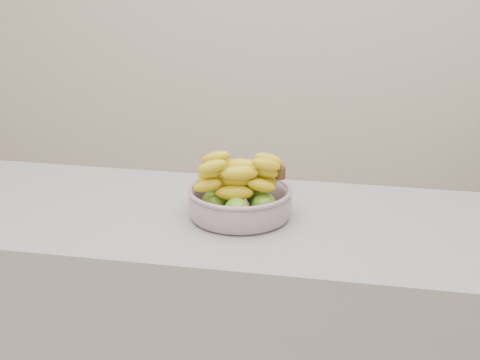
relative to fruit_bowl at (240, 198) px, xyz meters
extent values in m
cylinder|color=#A3B3C4|center=(0.00, 0.00, -0.05)|extent=(0.23, 0.23, 0.01)
torus|color=#A3B3C4|center=(0.00, 0.00, 0.02)|extent=(0.27, 0.27, 0.01)
sphere|color=#4E8316|center=(0.00, -0.07, -0.01)|extent=(0.07, 0.07, 0.07)
sphere|color=#4E8316|center=(0.06, -0.01, -0.01)|extent=(0.07, 0.07, 0.07)
sphere|color=#4E8316|center=(0.04, 0.06, -0.01)|extent=(0.07, 0.07, 0.07)
sphere|color=#4E8316|center=(-0.04, 0.05, -0.01)|extent=(0.07, 0.07, 0.07)
sphere|color=#4E8316|center=(-0.06, -0.02, -0.01)|extent=(0.07, 0.07, 0.07)
ellipsoid|color=yellow|center=(-0.01, -0.04, 0.03)|extent=(0.17, 0.07, 0.04)
ellipsoid|color=yellow|center=(-0.01, 0.00, 0.03)|extent=(0.17, 0.05, 0.04)
ellipsoid|color=yellow|center=(-0.01, 0.04, 0.03)|extent=(0.17, 0.05, 0.04)
ellipsoid|color=yellow|center=(0.00, -0.02, 0.06)|extent=(0.17, 0.08, 0.04)
ellipsoid|color=yellow|center=(0.00, 0.02, 0.06)|extent=(0.17, 0.06, 0.04)
ellipsoid|color=yellow|center=(0.01, 0.00, 0.09)|extent=(0.17, 0.05, 0.04)
ellipsoid|color=yellow|center=(0.01, -0.04, 0.08)|extent=(0.17, 0.09, 0.04)
cylinder|color=#3A2912|center=(0.10, 0.01, 0.07)|extent=(0.03, 0.03, 0.03)
camera|label=1|loc=(0.31, -1.56, 0.63)|focal=50.00mm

